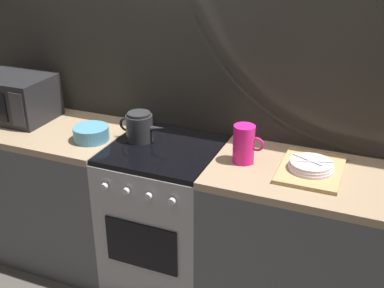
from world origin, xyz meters
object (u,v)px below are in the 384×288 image
at_px(microwave, 15,97).
at_px(mixing_bowl, 91,133).
at_px(dish_pile, 311,168).
at_px(pitcher, 244,144).
at_px(stove_unit, 165,217).
at_px(kettle, 140,127).

distance_m(microwave, mixing_bowl, 0.64).
relative_size(mixing_bowl, dish_pile, 0.50).
xyz_separation_m(pitcher, dish_pile, (0.34, 0.02, -0.08)).
height_order(microwave, mixing_bowl, microwave).
xyz_separation_m(mixing_bowl, pitcher, (0.87, 0.06, 0.06)).
bearing_deg(pitcher, mixing_bowl, -175.78).
bearing_deg(stove_unit, microwave, 177.31).
height_order(stove_unit, mixing_bowl, mixing_bowl).
xyz_separation_m(microwave, pitcher, (1.49, -0.05, -0.03)).
height_order(mixing_bowl, pitcher, pitcher).
bearing_deg(microwave, stove_unit, -2.69).
relative_size(microwave, dish_pile, 1.15).
xyz_separation_m(stove_unit, kettle, (-0.16, 0.04, 0.53)).
distance_m(stove_unit, pitcher, 0.71).
bearing_deg(microwave, kettle, -0.72).
bearing_deg(dish_pile, pitcher, -176.29).
bearing_deg(microwave, pitcher, -1.89).
distance_m(mixing_bowl, dish_pile, 1.21).
xyz_separation_m(kettle, mixing_bowl, (-0.25, -0.10, -0.04)).
xyz_separation_m(microwave, dish_pile, (1.83, -0.03, -0.11)).
bearing_deg(microwave, dish_pile, -0.85).
xyz_separation_m(microwave, mixing_bowl, (0.62, -0.11, -0.10)).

